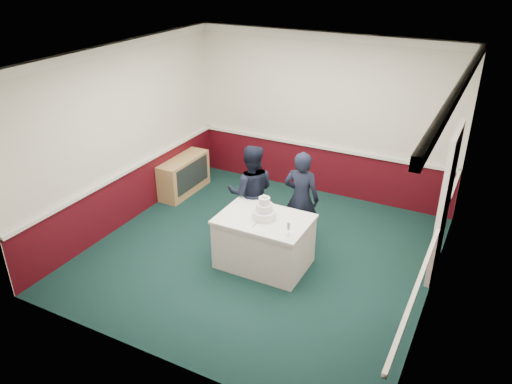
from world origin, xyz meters
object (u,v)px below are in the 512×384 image
at_px(cake_knife, 256,224).
at_px(wedding_cake, 264,211).
at_px(champagne_flute, 288,227).
at_px(cake_table, 264,241).
at_px(person_woman, 301,199).
at_px(sideboard, 184,175).
at_px(person_man, 251,192).

bearing_deg(cake_knife, wedding_cake, 82.27).
height_order(wedding_cake, champagne_flute, wedding_cake).
distance_m(cake_table, cake_knife, 0.44).
xyz_separation_m(cake_table, wedding_cake, (0.00, 0.00, 0.50)).
bearing_deg(cake_table, champagne_flute, -29.25).
bearing_deg(cake_table, cake_knife, -98.53).
distance_m(wedding_cake, champagne_flute, 0.57).
height_order(wedding_cake, person_woman, person_woman).
distance_m(sideboard, person_man, 2.12).
xyz_separation_m(sideboard, person_man, (1.90, -0.84, 0.44)).
bearing_deg(person_woman, cake_knife, 71.62).
distance_m(champagne_flute, person_woman, 1.16).
bearing_deg(person_woman, wedding_cake, 70.36).
distance_m(wedding_cake, person_woman, 0.87).
relative_size(wedding_cake, champagne_flute, 1.78).
height_order(cake_knife, person_woman, person_woman).
xyz_separation_m(person_man, person_woman, (0.78, 0.18, -0.01)).
relative_size(cake_table, champagne_flute, 6.44).
height_order(cake_table, person_man, person_man).
xyz_separation_m(sideboard, person_woman, (2.68, -0.66, 0.43)).
bearing_deg(sideboard, wedding_cake, -31.28).
xyz_separation_m(sideboard, cake_table, (2.45, -1.49, 0.05)).
distance_m(cake_knife, champagne_flute, 0.55).
bearing_deg(wedding_cake, sideboard, 148.72).
distance_m(sideboard, champagne_flute, 3.49).
height_order(sideboard, cake_table, cake_table).
relative_size(champagne_flute, person_woman, 0.13).
distance_m(person_man, person_woman, 0.80).
bearing_deg(person_woman, cake_table, 70.36).
relative_size(cake_table, person_woman, 0.85).
relative_size(cake_table, cake_knife, 6.00).
height_order(sideboard, person_man, person_man).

